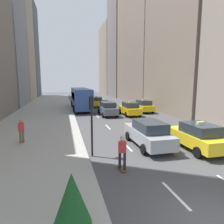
% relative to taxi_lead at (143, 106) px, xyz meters
% --- Properties ---
extents(sidewalk_left, '(8.00, 66.00, 0.15)m').
position_rel_taxi_lead_xyz_m(sidewalk_left, '(-13.80, 4.83, -0.81)').
color(sidewalk_left, '#9E9E99').
rests_on(sidewalk_left, ground).
extents(lane_markings, '(5.72, 56.00, 0.01)m').
position_rel_taxi_lead_xyz_m(lane_markings, '(-4.20, 0.83, -0.87)').
color(lane_markings, white).
rests_on(lane_markings, ground).
extents(building_row_right, '(6.00, 72.41, 35.08)m').
position_rel_taxi_lead_xyz_m(building_row_right, '(5.20, 10.23, 14.49)').
color(building_row_right, gray).
rests_on(building_row_right, ground).
extents(taxi_lead, '(2.02, 4.40, 1.87)m').
position_rel_taxi_lead_xyz_m(taxi_lead, '(0.00, 0.00, 0.00)').
color(taxi_lead, yellow).
rests_on(taxi_lead, ground).
extents(taxi_second, '(2.02, 4.40, 1.87)m').
position_rel_taxi_lead_xyz_m(taxi_second, '(-5.60, 7.62, 0.00)').
color(taxi_second, yellow).
rests_on(taxi_second, ground).
extents(taxi_third, '(2.02, 4.40, 1.87)m').
position_rel_taxi_lead_xyz_m(taxi_third, '(-2.80, -2.27, 0.00)').
color(taxi_third, yellow).
rests_on(taxi_third, ground).
extents(taxi_fourth, '(2.02, 4.40, 1.87)m').
position_rel_taxi_lead_xyz_m(taxi_fourth, '(-2.80, -15.77, 0.00)').
color(taxi_fourth, yellow).
rests_on(taxi_fourth, ground).
extents(sedan_black_near, '(2.02, 4.92, 1.77)m').
position_rel_taxi_lead_xyz_m(sedan_black_near, '(-5.60, -14.39, 0.02)').
color(sedan_black_near, '#9EA0A5').
rests_on(sedan_black_near, ground).
extents(sedan_silver_behind, '(2.02, 4.82, 1.78)m').
position_rel_taxi_lead_xyz_m(sedan_silver_behind, '(-5.60, -1.66, 0.02)').
color(sedan_silver_behind, '#565B66').
rests_on(sedan_silver_behind, ground).
extents(city_bus, '(2.80, 11.61, 3.25)m').
position_rel_taxi_lead_xyz_m(city_bus, '(-8.41, 5.59, 0.91)').
color(city_bus, '#2D519E').
rests_on(city_bus, ground).
extents(skateboarder, '(0.36, 0.80, 1.75)m').
position_rel_taxi_lead_xyz_m(skateboarder, '(-8.36, -17.52, 0.08)').
color(skateboarder, brown).
rests_on(skateboarder, ground).
extents(planter_with_shrub, '(1.00, 1.00, 1.95)m').
position_rel_taxi_lead_xyz_m(planter_with_shrub, '(-10.96, -21.73, 0.27)').
color(planter_with_shrub, silver).
rests_on(planter_with_shrub, sidewalk_left).
extents(pedestrian_mid_block, '(0.36, 0.22, 1.65)m').
position_rel_taxi_lead_xyz_m(pedestrian_mid_block, '(-13.99, -12.08, 0.19)').
color(pedestrian_mid_block, brown).
rests_on(pedestrian_mid_block, sidewalk_left).
extents(traffic_light_pole, '(0.24, 0.42, 3.60)m').
position_rel_taxi_lead_xyz_m(traffic_light_pole, '(-9.55, -15.26, 1.53)').
color(traffic_light_pole, black).
rests_on(traffic_light_pole, ground).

